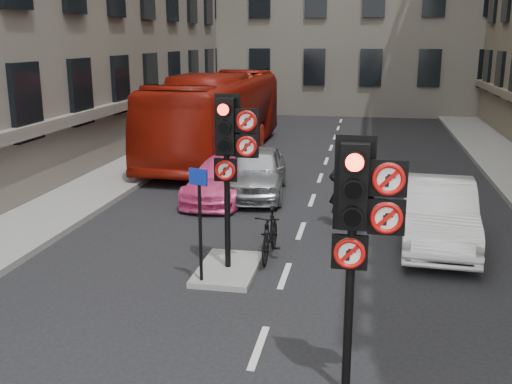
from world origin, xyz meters
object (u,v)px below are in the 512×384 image
(motorcycle, at_px, (270,234))
(motorcyclist, at_px, (343,189))
(bus_red, at_px, (218,115))
(car_white, at_px, (438,213))
(info_sign, at_px, (200,209))
(car_silver, at_px, (256,171))
(signal_far, at_px, (231,145))
(signal_near, at_px, (360,214))
(car_pink, at_px, (221,179))

(motorcycle, relative_size, motorcyclist, 0.92)
(bus_red, bearing_deg, motorcyclist, -56.54)
(bus_red, height_order, motorcycle, bus_red)
(car_white, height_order, info_sign, info_sign)
(car_silver, xyz_separation_m, info_sign, (0.24, -7.23, 0.83))
(motorcycle, height_order, motorcyclist, motorcyclist)
(signal_far, xyz_separation_m, car_white, (4.39, 2.63, -1.94))
(signal_far, distance_m, motorcycle, 2.46)
(car_white, xyz_separation_m, info_sign, (-4.82, -3.45, 0.82))
(motorcyclist, bearing_deg, bus_red, -68.34)
(signal_near, xyz_separation_m, motorcyclist, (-0.50, 7.62, -1.59))
(signal_far, height_order, info_sign, signal_far)
(bus_red, bearing_deg, car_silver, -64.11)
(bus_red, bearing_deg, car_pink, -73.85)
(signal_far, distance_m, car_silver, 6.74)
(motorcyclist, height_order, info_sign, info_sign)
(car_white, relative_size, motorcyclist, 2.32)
(car_silver, xyz_separation_m, motorcyclist, (2.77, -2.80, 0.24))
(motorcycle, distance_m, info_sign, 2.35)
(signal_far, relative_size, info_sign, 1.58)
(car_pink, xyz_separation_m, motorcycle, (2.27, -4.71, -0.05))
(signal_near, xyz_separation_m, bus_red, (-5.99, 16.36, -0.90))
(bus_red, xyz_separation_m, motorcyclist, (5.49, -8.74, -0.69))
(car_silver, relative_size, car_pink, 1.06)
(car_white, height_order, bus_red, bus_red)
(car_pink, distance_m, bus_red, 6.95)
(car_silver, relative_size, motorcycle, 2.41)
(car_pink, xyz_separation_m, bus_red, (-1.76, 6.64, 1.08))
(motorcycle, bearing_deg, motorcyclist, 61.39)
(bus_red, height_order, motorcyclist, bus_red)
(signal_far, height_order, bus_red, signal_far)
(signal_near, height_order, info_sign, signal_near)
(signal_near, distance_m, info_sign, 4.52)
(car_silver, bearing_deg, signal_near, -77.95)
(car_white, height_order, motorcyclist, motorcyclist)
(car_pink, relative_size, motorcycle, 2.27)
(bus_red, bearing_deg, car_white, -50.02)
(car_pink, bearing_deg, bus_red, 105.55)
(car_white, distance_m, bus_red, 12.48)
(car_white, bearing_deg, car_pink, 155.99)
(car_silver, height_order, car_white, car_white)
(motorcyclist, bearing_deg, car_white, 146.27)
(signal_far, xyz_separation_m, car_pink, (-1.63, 5.72, -2.10))
(car_silver, bearing_deg, motorcyclist, -50.64)
(signal_far, bearing_deg, motorcyclist, 59.85)
(car_silver, relative_size, bus_red, 0.36)
(signal_near, relative_size, car_silver, 0.82)
(motorcycle, bearing_deg, bus_red, 110.21)
(car_pink, distance_m, motorcyclist, 4.30)
(signal_far, height_order, car_pink, signal_far)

